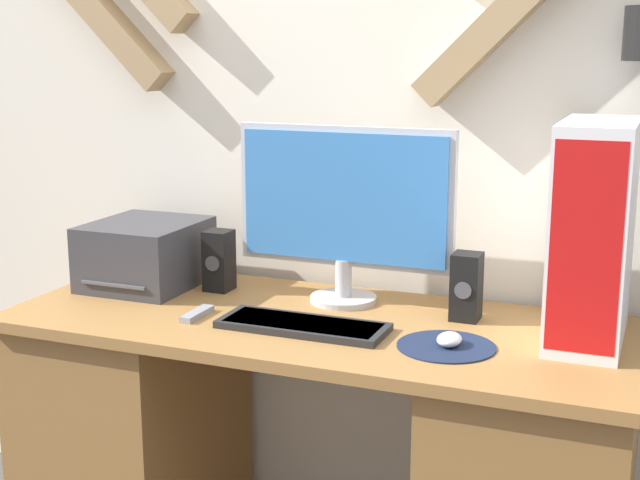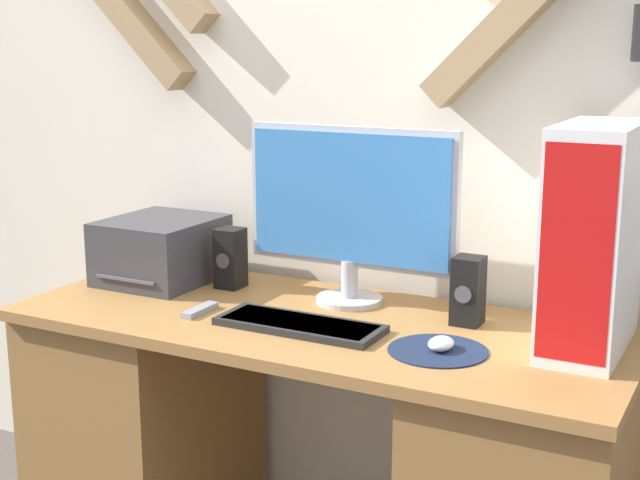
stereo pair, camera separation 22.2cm
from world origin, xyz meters
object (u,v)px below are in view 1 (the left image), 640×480
(monitor, at_px, (344,204))
(speaker_left, at_px, (219,260))
(mouse, at_px, (449,339))
(keyboard, at_px, (304,325))
(remote_control, at_px, (197,314))
(computer_tower, at_px, (593,233))
(printer, at_px, (145,254))
(speaker_right, at_px, (466,287))

(monitor, distance_m, speaker_left, 0.41)
(monitor, bearing_deg, mouse, -35.89)
(keyboard, height_order, speaker_left, speaker_left)
(keyboard, distance_m, remote_control, 0.29)
(computer_tower, height_order, printer, computer_tower)
(keyboard, distance_m, mouse, 0.36)
(keyboard, xyz_separation_m, printer, (-0.58, 0.21, 0.08))
(speaker_right, bearing_deg, computer_tower, -8.42)
(mouse, bearing_deg, computer_tower, 31.65)
(speaker_left, height_order, remote_control, speaker_left)
(keyboard, height_order, speaker_right, speaker_right)
(mouse, height_order, printer, printer)
(mouse, xyz_separation_m, remote_control, (-0.66, -0.01, -0.01))
(printer, distance_m, remote_control, 0.37)
(keyboard, relative_size, mouse, 5.28)
(printer, relative_size, remote_control, 2.62)
(keyboard, xyz_separation_m, speaker_right, (0.35, 0.23, 0.08))
(monitor, bearing_deg, keyboard, -91.40)
(monitor, distance_m, remote_control, 0.48)
(keyboard, bearing_deg, speaker_right, 32.97)
(printer, height_order, remote_control, printer)
(keyboard, bearing_deg, monitor, 88.60)
(computer_tower, height_order, speaker_left, computer_tower)
(monitor, relative_size, speaker_left, 3.47)
(mouse, relative_size, printer, 0.24)
(speaker_left, xyz_separation_m, remote_control, (0.07, -0.25, -0.08))
(monitor, xyz_separation_m, mouse, (0.36, -0.26, -0.25))
(speaker_left, bearing_deg, printer, -171.74)
(printer, xyz_separation_m, speaker_left, (0.22, 0.03, -0.01))
(speaker_left, distance_m, speaker_right, 0.71)
(computer_tower, relative_size, remote_control, 4.08)
(mouse, distance_m, speaker_left, 0.76)
(remote_control, bearing_deg, keyboard, 1.98)
(speaker_right, xyz_separation_m, remote_control, (-0.64, -0.24, -0.08))
(speaker_left, bearing_deg, speaker_right, -0.87)
(computer_tower, relative_size, speaker_left, 3.00)
(computer_tower, distance_m, speaker_left, 1.03)
(keyboard, bearing_deg, computer_tower, 15.65)
(mouse, distance_m, printer, 0.97)
(monitor, distance_m, mouse, 0.51)
(keyboard, relative_size, speaker_left, 2.42)
(remote_control, bearing_deg, mouse, 1.29)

